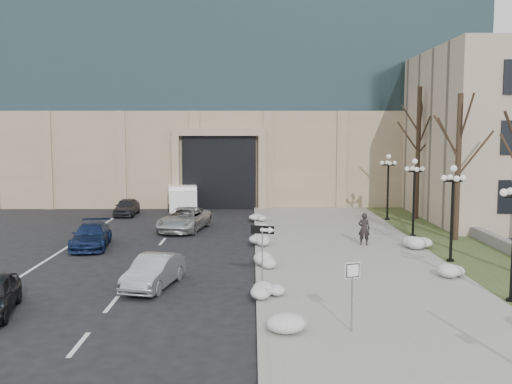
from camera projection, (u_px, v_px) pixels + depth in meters
ground at (301, 372)px, 15.11m from camera, size 160.00×160.00×0.00m
sidewalk at (346, 255)px, 29.05m from camera, size 9.00×40.00×0.12m
curb at (258, 255)px, 29.02m from camera, size 0.30×40.00×0.14m
grass_strip at (473, 255)px, 29.09m from camera, size 4.00×40.00×0.10m
stone_wall at (496, 242)px, 31.06m from camera, size 0.50×30.00×0.70m
office_tower at (245, 8)px, 56.47m from camera, size 40.00×24.70×36.00m
car_b at (154, 272)px, 23.24m from camera, size 2.23×4.22×1.32m
car_c at (91, 236)px, 31.22m from camera, size 2.45×4.81×1.34m
car_d at (184, 219)px, 36.59m from camera, size 3.44×5.64×1.46m
car_e at (127, 207)px, 43.21m from camera, size 1.58×3.83×1.30m
pedestrian at (364, 229)px, 31.33m from camera, size 0.74×0.59×1.78m
box_truck at (182, 197)px, 46.80m from camera, size 3.02×6.58×2.01m
one_way_sign at (266, 238)px, 22.34m from camera, size 0.98×0.49×2.68m
keep_sign at (352, 282)px, 17.69m from camera, size 0.49×0.16×2.32m
snow_clump_b at (281, 327)px, 17.69m from camera, size 1.10×1.60×0.36m
snow_clump_c at (270, 292)px, 21.62m from camera, size 1.10×1.60×0.36m
snow_clump_d at (269, 260)px, 26.93m from camera, size 1.10×1.60×0.36m
snow_clump_e at (263, 242)px, 31.29m from camera, size 1.10×1.60×0.36m
snow_clump_f at (264, 229)px, 35.38m from camera, size 1.10×1.60×0.36m
snow_clump_g at (258, 218)px, 40.19m from camera, size 1.10×1.60×0.36m
snow_clump_i at (455, 272)px, 24.57m from camera, size 1.10×1.60×0.36m
snow_clump_j at (421, 246)px, 30.23m from camera, size 1.10×1.60×0.36m
snow_clump_k at (266, 263)px, 26.35m from camera, size 1.10×1.60×0.36m
lamppost_b at (453, 200)px, 27.27m from camera, size 1.18×1.18×4.76m
lamppost_c at (414, 187)px, 33.73m from camera, size 1.18×1.18×4.76m
lamppost_d at (388, 178)px, 40.19m from camera, size 1.18×1.18×4.76m
tree_mid at (459, 146)px, 32.49m from camera, size 3.20×3.20×8.50m
tree_far at (418, 134)px, 40.38m from camera, size 3.20×3.20×9.50m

